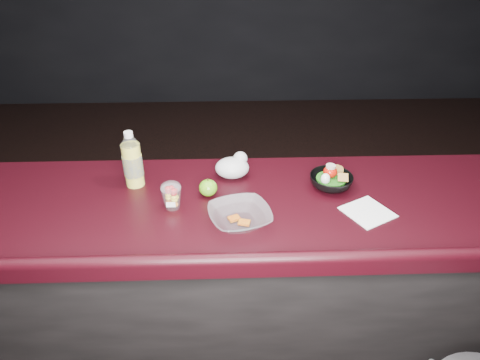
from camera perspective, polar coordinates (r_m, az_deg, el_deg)
name	(u,v)px	position (r m, az deg, el deg)	size (l,w,h in m)	color
counter	(235,294)	(2.01, -0.63, -14.93)	(4.06, 0.71, 1.02)	black
lemonade_bottle	(133,163)	(1.79, -14.12, 2.18)	(0.08, 0.08, 0.24)	yellow
fruit_cup	(171,195)	(1.64, -9.13, -1.97)	(0.08, 0.08, 0.11)	white
green_apple	(208,188)	(1.71, -4.28, -1.04)	(0.07, 0.07, 0.08)	#31810E
plastic_bag	(233,167)	(1.82, -0.91, 1.80)	(0.15, 0.12, 0.11)	silver
snack_bowl	(331,180)	(1.79, 12.00, -0.03)	(0.23, 0.23, 0.10)	black
takeout_bowl	(240,217)	(1.56, -0.03, -4.90)	(0.28, 0.28, 0.06)	silver
paper_napkin	(368,212)	(1.69, 16.65, -4.12)	(0.16, 0.16, 0.00)	white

